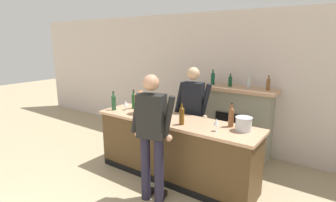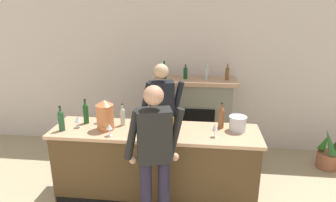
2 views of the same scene
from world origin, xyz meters
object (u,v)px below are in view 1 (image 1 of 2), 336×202
object	(u,v)px
wine_glass_mid_counter	(142,103)
copper_dispenser	(141,102)
person_bartender	(192,113)
wine_bottle_chardonnay_pale	(114,102)
person_customer	(152,134)
wine_glass_near_bucket	(126,103)
wine_bottle_burgundy_dark	(134,100)
wine_bottle_merlot_tall	(156,105)
wine_bottle_port_short	(161,110)
ice_bucket_steel	(244,124)
wine_bottle_rose_blush	(182,115)
wine_glass_by_dispenser	(138,110)
wine_bottle_cabernet_heavy	(231,116)
wine_glass_front_left	(216,122)
wine_glass_back_row	(166,107)
fireplace_stone	(237,121)

from	to	relation	value
wine_glass_mid_counter	copper_dispenser	bearing A→B (deg)	-50.15
person_bartender	wine_bottle_chardonnay_pale	distance (m)	1.39
person_customer	wine_glass_near_bucket	bearing A→B (deg)	149.48
wine_bottle_burgundy_dark	wine_bottle_merlot_tall	bearing A→B (deg)	-1.36
wine_glass_mid_counter	wine_bottle_port_short	bearing A→B (deg)	-17.82
person_bartender	wine_bottle_chardonnay_pale	world-z (taller)	person_bartender
wine_bottle_burgundy_dark	wine_bottle_chardonnay_pale	bearing A→B (deg)	-128.16
ice_bucket_steel	wine_bottle_rose_blush	size ratio (longest dim) A/B	0.70
person_customer	wine_glass_mid_counter	distance (m)	1.24
person_bartender	wine_glass_by_dispenser	bearing A→B (deg)	-124.99
wine_bottle_cabernet_heavy	wine_glass_front_left	bearing A→B (deg)	-107.03
person_customer	wine_bottle_rose_blush	world-z (taller)	person_customer
wine_bottle_burgundy_dark	wine_glass_by_dispenser	size ratio (longest dim) A/B	2.16
ice_bucket_steel	wine_glass_back_row	size ratio (longest dim) A/B	1.44
person_bartender	wine_bottle_port_short	world-z (taller)	person_bartender
ice_bucket_steel	wine_bottle_burgundy_dark	size ratio (longest dim) A/B	0.66
wine_bottle_burgundy_dark	wine_glass_mid_counter	size ratio (longest dim) A/B	2.09
wine_bottle_port_short	wine_glass_by_dispenser	world-z (taller)	wine_bottle_port_short
wine_bottle_merlot_tall	wine_bottle_cabernet_heavy	bearing A→B (deg)	2.53
wine_bottle_burgundy_dark	wine_glass_mid_counter	world-z (taller)	wine_bottle_burgundy_dark
person_customer	ice_bucket_steel	xyz separation A→B (m)	(0.96, 0.80, 0.10)
ice_bucket_steel	wine_bottle_cabernet_heavy	size ratio (longest dim) A/B	0.66
wine_bottle_port_short	wine_glass_front_left	xyz separation A→B (m)	(0.99, -0.09, -0.00)
wine_glass_by_dispenser	wine_glass_near_bucket	xyz separation A→B (m)	(-0.49, 0.21, 0.00)
wine_glass_front_left	wine_glass_near_bucket	world-z (taller)	wine_glass_front_left
wine_bottle_burgundy_dark	person_customer	bearing A→B (deg)	-37.34
ice_bucket_steel	wine_bottle_merlot_tall	bearing A→B (deg)	179.69
wine_glass_mid_counter	wine_glass_front_left	bearing A→B (deg)	-9.91
ice_bucket_steel	wine_bottle_chardonnay_pale	world-z (taller)	wine_bottle_chardonnay_pale
wine_bottle_chardonnay_pale	wine_glass_mid_counter	world-z (taller)	wine_bottle_chardonnay_pale
wine_bottle_rose_blush	wine_glass_mid_counter	world-z (taller)	wine_bottle_rose_blush
copper_dispenser	person_customer	bearing A→B (deg)	-41.08
ice_bucket_steel	wine_bottle_merlot_tall	distance (m)	1.51
wine_bottle_rose_blush	wine_glass_by_dispenser	size ratio (longest dim) A/B	2.03
wine_bottle_rose_blush	wine_glass_back_row	distance (m)	0.67
person_customer	wine_glass_near_bucket	xyz separation A→B (m)	(-1.12, 0.66, 0.12)
wine_bottle_chardonnay_pale	wine_bottle_merlot_tall	distance (m)	0.78
fireplace_stone	wine_bottle_rose_blush	world-z (taller)	fireplace_stone
copper_dispenser	ice_bucket_steel	world-z (taller)	copper_dispenser
wine_glass_back_row	wine_glass_by_dispenser	size ratio (longest dim) A/B	0.99
wine_bottle_merlot_tall	wine_glass_mid_counter	distance (m)	0.35
wine_glass_by_dispenser	wine_glass_back_row	bearing A→B (deg)	66.64
wine_glass_back_row	wine_bottle_chardonnay_pale	bearing A→B (deg)	-156.43
wine_bottle_port_short	wine_glass_near_bucket	distance (m)	0.79
ice_bucket_steel	wine_bottle_rose_blush	world-z (taller)	wine_bottle_rose_blush
ice_bucket_steel	wine_bottle_burgundy_dark	distance (m)	2.03
wine_bottle_cabernet_heavy	wine_glass_near_bucket	bearing A→B (deg)	-173.77
person_customer	wine_bottle_burgundy_dark	xyz separation A→B (m)	(-1.07, 0.82, 0.16)
wine_bottle_chardonnay_pale	wine_glass_front_left	distance (m)	1.95
ice_bucket_steel	wine_bottle_port_short	xyz separation A→B (m)	(-1.29, -0.14, 0.03)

